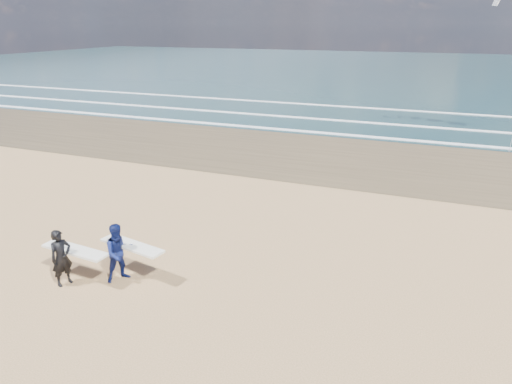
% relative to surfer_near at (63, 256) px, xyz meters
% --- Properties ---
extents(surfer_near, '(2.24, 1.07, 1.73)m').
position_rel_surfer_near_xyz_m(surfer_near, '(0.00, 0.00, 0.00)').
color(surfer_near, black).
rests_on(surfer_near, ground).
extents(surfer_far, '(2.26, 1.37, 1.80)m').
position_rel_surfer_near_xyz_m(surfer_far, '(1.41, 0.78, 0.03)').
color(surfer_far, '#0E184F').
rests_on(surfer_far, ground).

